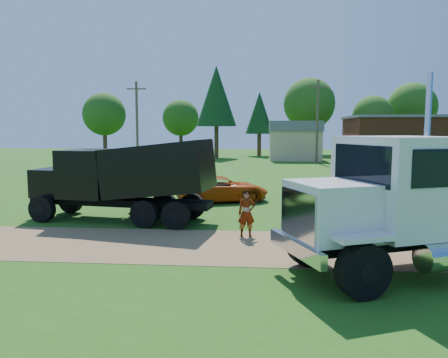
# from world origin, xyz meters

# --- Properties ---
(ground) EXTENTS (140.00, 140.00, 0.00)m
(ground) POSITION_xyz_m (0.00, 0.00, 0.00)
(ground) COLOR #2A5212
(ground) RESTS_ON ground
(dirt_track) EXTENTS (120.00, 4.20, 0.01)m
(dirt_track) POSITION_xyz_m (0.00, 0.00, 0.01)
(dirt_track) COLOR brown
(dirt_track) RESTS_ON ground
(white_semi_tractor) EXTENTS (8.68, 5.62, 5.20)m
(white_semi_tractor) POSITION_xyz_m (3.51, -2.21, 1.77)
(white_semi_tractor) COLOR black
(white_semi_tractor) RESTS_ON ground
(black_dump_truck) EXTENTS (7.78, 3.37, 3.31)m
(black_dump_truck) POSITION_xyz_m (-5.46, 3.55, 1.82)
(black_dump_truck) COLOR black
(black_dump_truck) RESTS_ON ground
(orange_pickup) EXTENTS (5.15, 3.54, 1.31)m
(orange_pickup) POSITION_xyz_m (-2.06, 8.64, 0.65)
(orange_pickup) COLOR #C14509
(orange_pickup) RESTS_ON ground
(spectator_a) EXTENTS (0.67, 0.52, 1.64)m
(spectator_a) POSITION_xyz_m (-0.57, 1.27, 0.82)
(spectator_a) COLOR #999999
(spectator_a) RESTS_ON ground
(spectator_b) EXTENTS (1.03, 0.91, 1.78)m
(spectator_b) POSITION_xyz_m (-5.61, 4.95, 0.89)
(spectator_b) COLOR #999999
(spectator_b) RESTS_ON ground
(brick_building) EXTENTS (15.40, 10.40, 5.30)m
(brick_building) POSITION_xyz_m (18.00, 40.00, 2.66)
(brick_building) COLOR brown
(brick_building) RESTS_ON ground
(tan_shed) EXTENTS (6.20, 5.40, 4.70)m
(tan_shed) POSITION_xyz_m (4.00, 40.00, 2.42)
(tan_shed) COLOR tan
(tan_shed) RESTS_ON ground
(utility_poles) EXTENTS (42.20, 0.28, 9.00)m
(utility_poles) POSITION_xyz_m (6.00, 35.00, 4.71)
(utility_poles) COLOR #443B26
(utility_poles) RESTS_ON ground
(tree_row) EXTENTS (57.93, 16.86, 11.90)m
(tree_row) POSITION_xyz_m (7.38, 50.16, 6.69)
(tree_row) COLOR #3C2618
(tree_row) RESTS_ON ground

